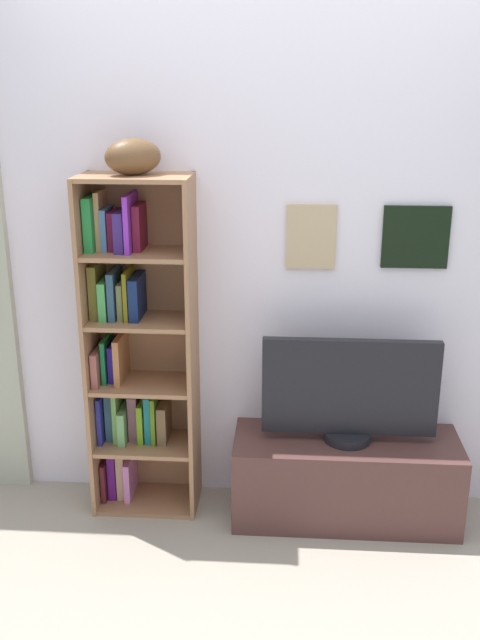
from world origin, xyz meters
TOP-DOWN VIEW (x-y plane):
  - back_wall at (0.00, 1.13)m, footprint 4.80×0.08m
  - bookshelf at (-0.67, 0.98)m, footprint 0.50×0.30m
  - football at (-0.62, 0.95)m, footprint 0.29×0.26m
  - tv_stand at (0.34, 0.90)m, footprint 1.05×0.40m
  - television at (0.34, 0.90)m, footprint 0.80×0.22m

SIDE VIEW (x-z plane):
  - tv_stand at x=0.34m, z-range 0.00..0.41m
  - television at x=0.34m, z-range 0.40..0.90m
  - bookshelf at x=-0.67m, z-range -0.01..1.60m
  - back_wall at x=0.00m, z-range 0.00..2.32m
  - football at x=-0.62m, z-range 1.61..1.77m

